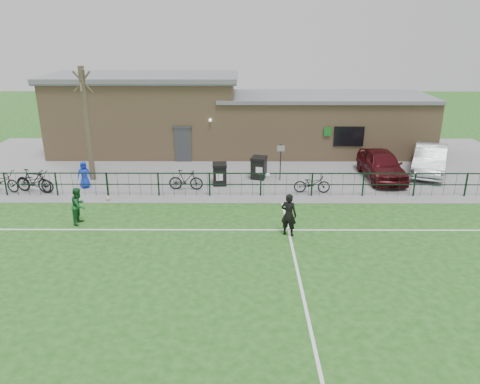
{
  "coord_description": "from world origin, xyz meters",
  "views": [
    {
      "loc": [
        0.08,
        -13.55,
        8.06
      ],
      "look_at": [
        0.0,
        5.0,
        1.3
      ],
      "focal_mm": 35.0,
      "sensor_mm": 36.0,
      "label": 1
    }
  ],
  "objects_px": {
    "ball_ground": "(108,199)",
    "bicycle_a": "(2,181)",
    "bicycle_d": "(186,180)",
    "wheelie_bin_left": "(220,175)",
    "sign_post": "(280,162)",
    "car_maroon": "(381,165)",
    "bicycle_c": "(35,182)",
    "bicycle_b": "(34,181)",
    "car_silver": "(430,159)",
    "bare_tree": "(87,125)",
    "bicycle_e": "(312,184)",
    "spectator_child": "(84,175)",
    "wheelie_bin_right": "(259,168)",
    "outfield_player": "(79,206)"
  },
  "relations": [
    {
      "from": "ball_ground",
      "to": "bare_tree",
      "type": "bearing_deg",
      "value": 117.64
    },
    {
      "from": "car_maroon",
      "to": "bicycle_e",
      "type": "height_order",
      "value": "car_maroon"
    },
    {
      "from": "bicycle_d",
      "to": "ball_ground",
      "type": "relative_size",
      "value": 8.78
    },
    {
      "from": "wheelie_bin_left",
      "to": "sign_post",
      "type": "xyz_separation_m",
      "value": [
        3.21,
        0.76,
        0.47
      ]
    },
    {
      "from": "bicycle_b",
      "to": "outfield_player",
      "type": "relative_size",
      "value": 1.25
    },
    {
      "from": "bare_tree",
      "to": "outfield_player",
      "type": "bearing_deg",
      "value": -78.21
    },
    {
      "from": "car_silver",
      "to": "bicycle_c",
      "type": "bearing_deg",
      "value": -147.95
    },
    {
      "from": "car_maroon",
      "to": "bicycle_e",
      "type": "bearing_deg",
      "value": -152.41
    },
    {
      "from": "bare_tree",
      "to": "bicycle_a",
      "type": "distance_m",
      "value": 5.05
    },
    {
      "from": "car_maroon",
      "to": "bicycle_c",
      "type": "height_order",
      "value": "car_maroon"
    },
    {
      "from": "sign_post",
      "to": "wheelie_bin_left",
      "type": "bearing_deg",
      "value": -166.73
    },
    {
      "from": "car_maroon",
      "to": "car_silver",
      "type": "xyz_separation_m",
      "value": [
        3.0,
        1.02,
        0.01
      ]
    },
    {
      "from": "car_silver",
      "to": "bicycle_b",
      "type": "xyz_separation_m",
      "value": [
        -20.95,
        -3.3,
        -0.19
      ]
    },
    {
      "from": "bicycle_d",
      "to": "ball_ground",
      "type": "distance_m",
      "value": 3.92
    },
    {
      "from": "bicycle_c",
      "to": "ball_ground",
      "type": "bearing_deg",
      "value": -95.76
    },
    {
      "from": "bicycle_a",
      "to": "bicycle_e",
      "type": "bearing_deg",
      "value": -73.35
    },
    {
      "from": "bicycle_d",
      "to": "bicycle_b",
      "type": "bearing_deg",
      "value": 96.63
    },
    {
      "from": "wheelie_bin_left",
      "to": "bicycle_c",
      "type": "distance_m",
      "value": 9.27
    },
    {
      "from": "bicycle_c",
      "to": "bicycle_e",
      "type": "xyz_separation_m",
      "value": [
        13.84,
        -0.06,
        -0.06
      ]
    },
    {
      "from": "bare_tree",
      "to": "car_silver",
      "type": "height_order",
      "value": "bare_tree"
    },
    {
      "from": "ball_ground",
      "to": "bicycle_a",
      "type": "bearing_deg",
      "value": 167.16
    },
    {
      "from": "outfield_player",
      "to": "ball_ground",
      "type": "bearing_deg",
      "value": -2.56
    },
    {
      "from": "bicycle_c",
      "to": "outfield_player",
      "type": "xyz_separation_m",
      "value": [
        3.48,
        -3.82,
        0.24
      ]
    },
    {
      "from": "wheelie_bin_left",
      "to": "spectator_child",
      "type": "distance_m",
      "value": 6.94
    },
    {
      "from": "bare_tree",
      "to": "bicycle_b",
      "type": "bearing_deg",
      "value": -138.54
    },
    {
      "from": "sign_post",
      "to": "outfield_player",
      "type": "xyz_separation_m",
      "value": [
        -8.93,
        -5.76,
        -0.23
      ]
    },
    {
      "from": "bare_tree",
      "to": "outfield_player",
      "type": "relative_size",
      "value": 3.79
    },
    {
      "from": "wheelie_bin_left",
      "to": "ball_ground",
      "type": "distance_m",
      "value": 5.79
    },
    {
      "from": "bicycle_e",
      "to": "ball_ground",
      "type": "relative_size",
      "value": 9.06
    },
    {
      "from": "sign_post",
      "to": "spectator_child",
      "type": "relative_size",
      "value": 1.44
    },
    {
      "from": "bicycle_e",
      "to": "spectator_child",
      "type": "height_order",
      "value": "spectator_child"
    },
    {
      "from": "car_silver",
      "to": "bicycle_c",
      "type": "height_order",
      "value": "car_silver"
    },
    {
      "from": "bare_tree",
      "to": "wheelie_bin_right",
      "type": "xyz_separation_m",
      "value": [
        9.0,
        0.26,
        -2.43
      ]
    },
    {
      "from": "sign_post",
      "to": "car_silver",
      "type": "xyz_separation_m",
      "value": [
        8.5,
        1.31,
        -0.21
      ]
    },
    {
      "from": "bicycle_a",
      "to": "bicycle_d",
      "type": "relative_size",
      "value": 1.17
    },
    {
      "from": "sign_post",
      "to": "bicycle_d",
      "type": "xyz_separation_m",
      "value": [
        -4.9,
        -1.59,
        -0.48
      ]
    },
    {
      "from": "wheelie_bin_right",
      "to": "car_silver",
      "type": "height_order",
      "value": "car_silver"
    },
    {
      "from": "wheelie_bin_right",
      "to": "bicycle_c",
      "type": "bearing_deg",
      "value": -153.7
    },
    {
      "from": "car_maroon",
      "to": "spectator_child",
      "type": "xyz_separation_m",
      "value": [
        -15.63,
        -1.58,
        -0.08
      ]
    },
    {
      "from": "wheelie_bin_right",
      "to": "ball_ground",
      "type": "distance_m",
      "value": 8.11
    },
    {
      "from": "bicycle_b",
      "to": "bicycle_d",
      "type": "relative_size",
      "value": 1.14
    },
    {
      "from": "sign_post",
      "to": "spectator_child",
      "type": "height_order",
      "value": "sign_post"
    },
    {
      "from": "bare_tree",
      "to": "bicycle_b",
      "type": "relative_size",
      "value": 3.03
    },
    {
      "from": "wheelie_bin_left",
      "to": "bicycle_c",
      "type": "height_order",
      "value": "bicycle_c"
    },
    {
      "from": "bare_tree",
      "to": "bicycle_a",
      "type": "bearing_deg",
      "value": -154.79
    },
    {
      "from": "spectator_child",
      "to": "bicycle_a",
      "type": "bearing_deg",
      "value": 172.25
    },
    {
      "from": "sign_post",
      "to": "bicycle_e",
      "type": "height_order",
      "value": "sign_post"
    },
    {
      "from": "sign_post",
      "to": "ball_ground",
      "type": "xyz_separation_m",
      "value": [
        -8.48,
        -3.12,
        -0.92
      ]
    },
    {
      "from": "car_silver",
      "to": "bicycle_d",
      "type": "bearing_deg",
      "value": -144.56
    },
    {
      "from": "bicycle_b",
      "to": "wheelie_bin_right",
      "type": "bearing_deg",
      "value": -65.23
    }
  ]
}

